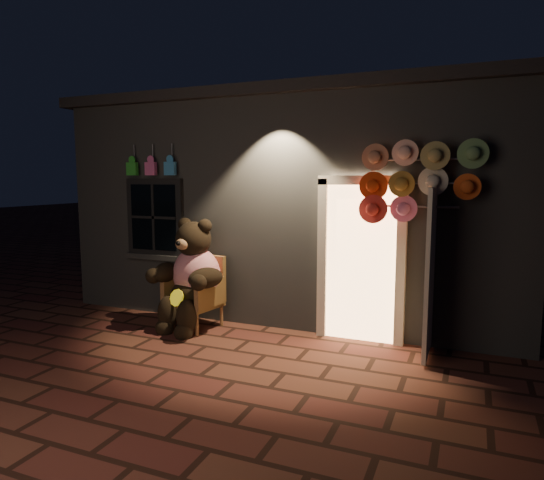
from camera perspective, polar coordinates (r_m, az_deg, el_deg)
The scene contains 5 objects.
ground at distance 5.92m, azimuth -6.31°, elevation -14.10°, with size 60.00×60.00×0.00m, color #532D20.
shop_building at distance 9.22m, azimuth 5.64°, elevation 4.63°, with size 7.30×5.95×3.51m.
wicker_armchair at distance 7.18m, azimuth -8.75°, elevation -6.00°, with size 0.80×0.75×1.03m.
teddy_bear at distance 7.02m, azimuth -9.45°, elevation -4.28°, with size 1.18×1.01×1.65m.
hat_rack at distance 6.14m, azimuth 16.30°, elevation 6.74°, with size 1.47×0.22×2.59m.
Camera 1 is at (2.69, -4.82, 2.15)m, focal length 32.00 mm.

